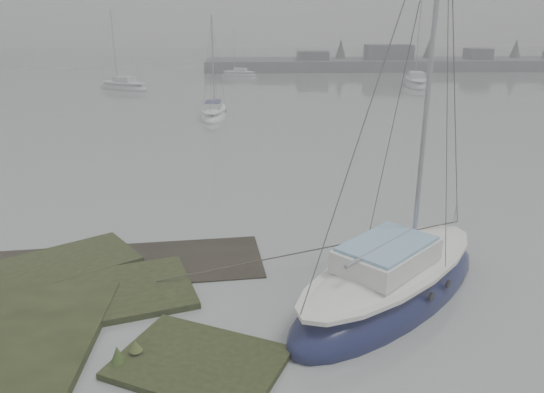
{
  "coord_description": "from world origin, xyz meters",
  "views": [
    {
      "loc": [
        1.68,
        -10.25,
        7.29
      ],
      "look_at": [
        2.34,
        5.49,
        1.8
      ],
      "focal_mm": 35.0,
      "sensor_mm": 36.0,
      "label": 1
    }
  ],
  "objects": [
    {
      "name": "sailboat_main",
      "position": [
        5.38,
        2.21,
        0.35
      ],
      "size": [
        7.51,
        7.36,
        11.18
      ],
      "rotation": [
        0.0,
        0.0,
        -0.81
      ],
      "color": "#13173A",
      "rests_on": "ground"
    },
    {
      "name": "sailboat_white",
      "position": [
        -0.97,
        28.62,
        0.24
      ],
      "size": [
        1.94,
        5.52,
        7.73
      ],
      "rotation": [
        0.0,
        0.0,
        -0.03
      ],
      "color": "white",
      "rests_on": "ground"
    },
    {
      "name": "sailboat_far_c",
      "position": [
        0.42,
        55.35,
        0.19
      ],
      "size": [
        4.49,
        2.43,
        6.03
      ],
      "rotation": [
        0.0,
        0.0,
        1.32
      ],
      "color": "#AEB4B8",
      "rests_on": "ground"
    },
    {
      "name": "ground",
      "position": [
        0.0,
        30.0,
        0.0
      ],
      "size": [
        160.0,
        160.0,
        0.0
      ],
      "primitive_type": "plane",
      "color": "slate",
      "rests_on": "ground"
    },
    {
      "name": "far_shoreline",
      "position": [
        26.84,
        61.9,
        0.85
      ],
      "size": [
        60.0,
        8.0,
        4.15
      ],
      "color": "#4C4F51",
      "rests_on": "ground"
    },
    {
      "name": "sailboat_far_b",
      "position": [
        19.02,
        45.14,
        0.29
      ],
      "size": [
        3.31,
        6.99,
        9.48
      ],
      "rotation": [
        0.0,
        0.0,
        -0.17
      ],
      "color": "#B4B9BE",
      "rests_on": "ground"
    },
    {
      "name": "sailboat_far_a",
      "position": [
        -10.91,
        43.82,
        0.26
      ],
      "size": [
        6.03,
        4.69,
        8.3
      ],
      "rotation": [
        0.0,
        0.0,
        1.03
      ],
      "color": "#A4A9AE",
      "rests_on": "ground"
    }
  ]
}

